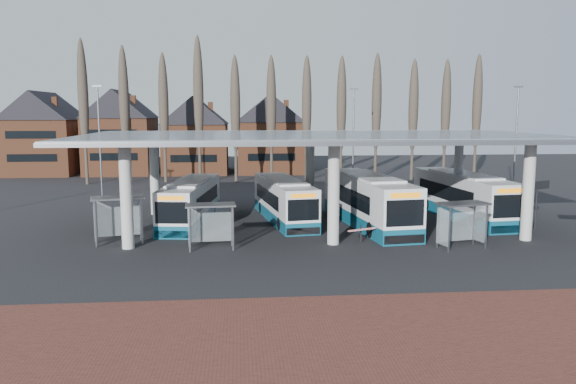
{
  "coord_description": "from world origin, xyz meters",
  "views": [
    {
      "loc": [
        -5.58,
        -29.89,
        7.85
      ],
      "look_at": [
        -2.31,
        7.0,
        2.53
      ],
      "focal_mm": 35.0,
      "sensor_mm": 36.0,
      "label": 1
    }
  ],
  "objects": [
    {
      "name": "info_sign_1",
      "position": [
        14.18,
        5.37,
        2.75
      ],
      "size": [
        2.08,
        0.95,
        3.28
      ],
      "rotation": [
        0.0,
        0.0,
        0.39
      ],
      "color": "black",
      "rests_on": "ground"
    },
    {
      "name": "townhouse_row",
      "position": [
        -15.75,
        44.0,
        5.94
      ],
      "size": [
        36.8,
        10.3,
        12.25
      ],
      "color": "brown",
      "rests_on": "ground"
    },
    {
      "name": "lamp_post_a",
      "position": [
        -18.0,
        22.0,
        5.34
      ],
      "size": [
        0.8,
        0.16,
        10.17
      ],
      "color": "slate",
      "rests_on": "ground"
    },
    {
      "name": "bus_3",
      "position": [
        11.03,
        10.09,
        1.58
      ],
      "size": [
        3.77,
        12.24,
        3.35
      ],
      "rotation": [
        0.0,
        0.0,
        0.1
      ],
      "color": "white",
      "rests_on": "ground"
    },
    {
      "name": "bus_0",
      "position": [
        -9.0,
        10.01,
        1.43
      ],
      "size": [
        3.75,
        11.12,
        3.03
      ],
      "rotation": [
        0.0,
        0.0,
        -0.13
      ],
      "color": "white",
      "rests_on": "ground"
    },
    {
      "name": "barrier",
      "position": [
        1.75,
        2.47,
        0.79
      ],
      "size": [
        1.92,
        0.95,
        1.02
      ],
      "rotation": [
        0.0,
        0.0,
        0.4
      ],
      "color": "black",
      "rests_on": "ground"
    },
    {
      "name": "station_canopy",
      "position": [
        0.0,
        8.0,
        5.68
      ],
      "size": [
        32.0,
        16.0,
        6.34
      ],
      "color": "#B8B8B3",
      "rests_on": "ground"
    },
    {
      "name": "lamp_post_b",
      "position": [
        6.0,
        26.0,
        5.34
      ],
      "size": [
        0.8,
        0.16,
        10.17
      ],
      "color": "slate",
      "rests_on": "ground"
    },
    {
      "name": "lamp_post_c",
      "position": [
        20.0,
        20.0,
        5.34
      ],
      "size": [
        0.8,
        0.16,
        10.17
      ],
      "color": "slate",
      "rests_on": "ground"
    },
    {
      "name": "poplar_row",
      "position": [
        0.0,
        33.0,
        8.78
      ],
      "size": [
        45.1,
        1.1,
        14.5
      ],
      "color": "#473D33",
      "rests_on": "ground"
    },
    {
      "name": "bus_2",
      "position": [
        3.37,
        8.07,
        1.66
      ],
      "size": [
        4.19,
        12.88,
        3.51
      ],
      "rotation": [
        0.0,
        0.0,
        0.12
      ],
      "color": "white",
      "rests_on": "ground"
    },
    {
      "name": "ground",
      "position": [
        0.0,
        0.0,
        0.0
      ],
      "size": [
        140.0,
        140.0,
        0.0
      ],
      "primitive_type": "plane",
      "color": "black",
      "rests_on": "ground"
    },
    {
      "name": "bus_1",
      "position": [
        -2.34,
        10.25,
        1.43
      ],
      "size": [
        3.93,
        11.17,
        3.04
      ],
      "rotation": [
        0.0,
        0.0,
        0.15
      ],
      "color": "white",
      "rests_on": "ground"
    },
    {
      "name": "shelter_0",
      "position": [
        -12.82,
        3.97,
        2.06
      ],
      "size": [
        3.33,
        2.21,
        2.83
      ],
      "rotation": [
        0.0,
        0.0,
        0.24
      ],
      "color": "gray",
      "rests_on": "ground"
    },
    {
      "name": "shelter_1",
      "position": [
        -7.21,
        2.04,
        1.91
      ],
      "size": [
        2.93,
        1.62,
        2.63
      ],
      "rotation": [
        0.0,
        0.0,
        0.07
      ],
      "color": "gray",
      "rests_on": "ground"
    },
    {
      "name": "shelter_2",
      "position": [
        7.16,
        0.88,
        1.95
      ],
      "size": [
        3.14,
        2.07,
        2.68
      ],
      "rotation": [
        0.0,
        0.0,
        0.23
      ],
      "color": "gray",
      "rests_on": "ground"
    },
    {
      "name": "brick_strip",
      "position": [
        0.0,
        -12.0,
        0.01
      ],
      "size": [
        70.0,
        10.0,
        0.03
      ],
      "primitive_type": "cube",
      "color": "brown",
      "rests_on": "ground"
    }
  ]
}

